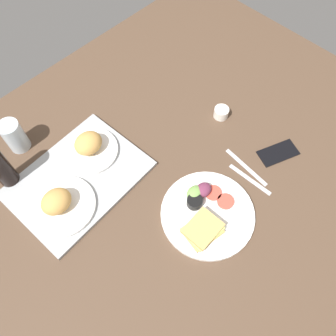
% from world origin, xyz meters
% --- Properties ---
extents(ground_plane, '(1.90, 1.50, 0.03)m').
position_xyz_m(ground_plane, '(0.00, 0.00, -0.01)').
color(ground_plane, '#4C3828').
extents(serving_tray, '(0.47, 0.36, 0.02)m').
position_xyz_m(serving_tray, '(-0.22, 0.23, 0.01)').
color(serving_tray, '#9EA0A3').
rests_on(serving_tray, ground_plane).
extents(bread_plate_near, '(0.22, 0.22, 0.08)m').
position_xyz_m(bread_plate_near, '(-0.32, 0.19, 0.04)').
color(bread_plate_near, white).
rests_on(bread_plate_near, serving_tray).
extents(bread_plate_far, '(0.20, 0.20, 0.08)m').
position_xyz_m(bread_plate_far, '(-0.11, 0.29, 0.04)').
color(bread_plate_far, white).
rests_on(bread_plate_far, serving_tray).
extents(plate_with_salad, '(0.31, 0.31, 0.05)m').
position_xyz_m(plate_with_salad, '(-0.00, -0.17, 0.02)').
color(plate_with_salad, white).
rests_on(plate_with_salad, ground_plane).
extents(drinking_glass, '(0.07, 0.07, 0.13)m').
position_xyz_m(drinking_glass, '(-0.28, 0.50, 0.06)').
color(drinking_glass, silver).
rests_on(drinking_glass, ground_plane).
extents(espresso_cup, '(0.06, 0.06, 0.04)m').
position_xyz_m(espresso_cup, '(0.34, 0.06, 0.02)').
color(espresso_cup, silver).
rests_on(espresso_cup, ground_plane).
extents(fork, '(0.02, 0.17, 0.01)m').
position_xyz_m(fork, '(0.20, -0.19, 0.00)').
color(fork, '#B7B7BC').
rests_on(fork, ground_plane).
extents(knife, '(0.03, 0.19, 0.01)m').
position_xyz_m(knife, '(0.23, -0.15, 0.00)').
color(knife, '#B7B7BC').
rests_on(knife, ground_plane).
extents(cell_phone, '(0.16, 0.12, 0.01)m').
position_xyz_m(cell_phone, '(0.36, -0.20, 0.00)').
color(cell_phone, black).
rests_on(cell_phone, ground_plane).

